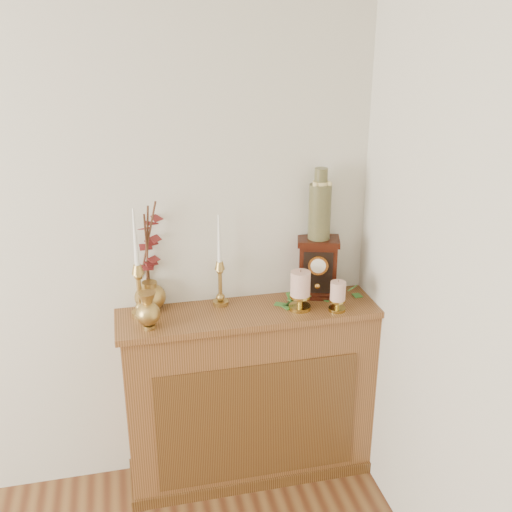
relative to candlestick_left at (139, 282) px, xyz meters
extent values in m
cube|color=brown|center=(0.50, -0.05, -0.65)|extent=(1.20, 0.30, 0.90)
cube|color=brown|center=(0.50, -0.20, -0.69)|extent=(0.96, 0.01, 0.63)
cube|color=brown|center=(0.50, -0.05, -0.18)|extent=(1.24, 0.34, 0.03)
cube|color=brown|center=(0.50, -0.05, -1.07)|extent=(1.23, 0.33, 0.06)
cylinder|color=tan|center=(0.00, 0.00, -0.16)|extent=(0.08, 0.08, 0.02)
sphere|color=tan|center=(0.00, 0.00, -0.12)|extent=(0.05, 0.05, 0.05)
cylinder|color=tan|center=(0.00, 0.00, -0.05)|extent=(0.02, 0.02, 0.15)
sphere|color=tan|center=(0.00, 0.00, 0.03)|extent=(0.04, 0.04, 0.04)
cone|color=tan|center=(0.00, 0.00, 0.06)|extent=(0.06, 0.06, 0.04)
cone|color=white|center=(0.00, 0.00, 0.21)|extent=(0.02, 0.02, 0.27)
cylinder|color=tan|center=(0.37, 0.03, -0.16)|extent=(0.07, 0.07, 0.02)
sphere|color=tan|center=(0.37, 0.03, -0.13)|extent=(0.04, 0.04, 0.04)
cylinder|color=tan|center=(0.37, 0.03, -0.06)|extent=(0.02, 0.02, 0.13)
sphere|color=tan|center=(0.37, 0.03, 0.00)|extent=(0.03, 0.03, 0.03)
cone|color=tan|center=(0.37, 0.03, 0.03)|extent=(0.05, 0.05, 0.04)
cone|color=white|center=(0.37, 0.03, 0.16)|extent=(0.02, 0.02, 0.23)
cylinder|color=tan|center=(0.03, -0.14, -0.16)|extent=(0.05, 0.05, 0.02)
sphere|color=tan|center=(0.03, -0.14, -0.09)|extent=(0.11, 0.11, 0.11)
cone|color=tan|center=(0.03, -0.14, -0.02)|extent=(0.08, 0.08, 0.05)
cylinder|color=tan|center=(0.05, 0.05, -0.16)|extent=(0.06, 0.06, 0.01)
ellipsoid|color=tan|center=(0.05, 0.05, -0.10)|extent=(0.14, 0.14, 0.12)
cylinder|color=tan|center=(0.05, 0.05, -0.04)|extent=(0.07, 0.07, 0.03)
cylinder|color=#472819|center=(0.05, 0.06, 0.14)|extent=(0.01, 0.09, 0.34)
cylinder|color=#472819|center=(0.05, 0.05, 0.15)|extent=(0.03, 0.07, 0.38)
cylinder|color=#472819|center=(0.06, 0.05, 0.17)|extent=(0.09, 0.10, 0.40)
cylinder|color=#B5983F|center=(0.73, -0.10, -0.16)|extent=(0.10, 0.10, 0.02)
cylinder|color=#B5983F|center=(0.73, -0.10, -0.13)|extent=(0.02, 0.02, 0.05)
cylinder|color=#B5983F|center=(0.73, -0.10, -0.10)|extent=(0.10, 0.10, 0.01)
cylinder|color=beige|center=(0.73, -0.10, -0.04)|extent=(0.09, 0.09, 0.11)
cylinder|color=#472819|center=(0.73, -0.10, 0.03)|extent=(0.00, 0.00, 0.01)
cylinder|color=#B5983F|center=(0.89, -0.15, -0.16)|extent=(0.08, 0.08, 0.01)
cylinder|color=#B5983F|center=(0.89, -0.15, -0.14)|extent=(0.02, 0.02, 0.04)
cylinder|color=#B5983F|center=(0.89, -0.15, -0.12)|extent=(0.07, 0.07, 0.01)
cylinder|color=beige|center=(0.89, -0.15, -0.07)|extent=(0.07, 0.07, 0.09)
cylinder|color=#472819|center=(0.89, -0.15, -0.02)|extent=(0.00, 0.00, 0.01)
cube|color=#346E2A|center=(1.00, -0.01, -0.16)|extent=(0.05, 0.06, 0.00)
cube|color=#346E2A|center=(0.67, -0.06, -0.16)|extent=(0.05, 0.04, 0.00)
cube|color=#346E2A|center=(0.73, -0.04, -0.16)|extent=(0.05, 0.05, 0.00)
cube|color=#346E2A|center=(0.80, -0.01, -0.16)|extent=(0.06, 0.06, 0.00)
cube|color=#346E2A|center=(0.70, -0.05, -0.16)|extent=(0.06, 0.06, 0.00)
cube|color=#346E2A|center=(0.75, -0.06, -0.16)|extent=(0.05, 0.04, 0.00)
cube|color=#346E2A|center=(0.93, -0.12, -0.16)|extent=(0.05, 0.05, 0.00)
cube|color=#346E2A|center=(0.69, -0.05, -0.16)|extent=(0.06, 0.06, 0.00)
cube|color=#346E2A|center=(0.84, 0.00, -0.16)|extent=(0.06, 0.05, 0.00)
cube|color=#346E2A|center=(0.81, -0.09, -0.16)|extent=(0.06, 0.06, 0.00)
cube|color=#346E2A|center=(0.95, -0.01, -0.16)|extent=(0.05, 0.06, 0.00)
cube|color=#346E2A|center=(0.97, -0.03, -0.16)|extent=(0.06, 0.06, 0.00)
cube|color=#346E2A|center=(0.93, 0.00, -0.16)|extent=(0.06, 0.06, 0.00)
cube|color=#346E2A|center=(1.02, -0.07, -0.16)|extent=(0.06, 0.06, 0.00)
cube|color=#346E2A|center=(0.70, -0.04, -0.12)|extent=(0.05, 0.04, 0.02)
cube|color=#346E2A|center=(0.76, -0.10, -0.10)|extent=(0.05, 0.04, 0.02)
cube|color=#346E2A|center=(1.00, -0.05, -0.11)|extent=(0.04, 0.05, 0.02)
cube|color=#37130B|center=(0.85, 0.03, -0.16)|extent=(0.23, 0.19, 0.02)
cube|color=#37130B|center=(0.85, 0.03, -0.03)|extent=(0.20, 0.16, 0.26)
cube|color=#37130B|center=(0.85, 0.03, 0.11)|extent=(0.23, 0.19, 0.03)
cube|color=black|center=(0.83, -0.03, -0.02)|extent=(0.13, 0.04, 0.21)
cylinder|color=#C8873B|center=(0.83, -0.03, 0.02)|extent=(0.09, 0.04, 0.09)
cylinder|color=silver|center=(0.83, -0.03, 0.02)|extent=(0.07, 0.02, 0.07)
sphere|color=#C8873B|center=(0.83, -0.02, -0.09)|extent=(0.03, 0.03, 0.03)
cylinder|color=#172F25|center=(0.85, 0.03, 0.26)|extent=(0.10, 0.10, 0.26)
cylinder|color=#172F25|center=(0.85, 0.03, 0.42)|extent=(0.06, 0.06, 0.09)
cylinder|color=#D3BE7A|center=(0.85, 0.03, 0.40)|extent=(0.07, 0.07, 0.02)
camera|label=1|loc=(-0.04, -2.51, 1.08)|focal=42.00mm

